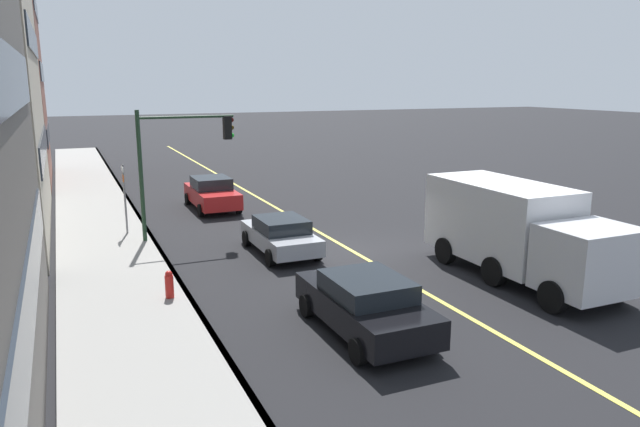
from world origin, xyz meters
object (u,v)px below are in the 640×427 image
Objects in this scene: car_silver at (281,235)px; truck_white at (517,229)px; fire_hydrant at (169,287)px; car_red at (212,193)px; car_black at (365,303)px; traffic_light_mast at (179,151)px; street_sign_post at (125,195)px.

truck_white is (-5.51, -5.93, 0.88)m from car_silver.
car_red is at bearing -18.83° from fire_hydrant.
truck_white reaches higher than fire_hydrant.
car_black is 0.89× the size of traffic_light_mast.
car_black is 4.80× the size of fire_hydrant.
car_red is at bearing 24.28° from truck_white.
car_silver is 5.71m from fire_hydrant.
street_sign_post reaches higher than car_black.
car_red reaches higher than fire_hydrant.
car_black reaches higher than car_silver.
car_silver is (7.44, -0.48, -0.07)m from car_black.
car_red is at bearing -0.09° from car_black.
car_silver is at bearing -138.11° from traffic_light_mast.
car_silver is 0.91× the size of car_red.
car_silver is at bearing 47.10° from truck_white.
traffic_light_mast is (3.22, 2.89, 2.81)m from car_silver.
street_sign_post reaches higher than fire_hydrant.
traffic_light_mast is at bearing 41.89° from car_silver.
car_black is at bearing 176.34° from car_silver.
street_sign_post is (1.47, 1.98, -1.78)m from traffic_light_mast.
truck_white is 14.86m from street_sign_post.
car_black is 5.73m from fire_hydrant.
car_silver is 4.45× the size of fire_hydrant.
traffic_light_mast is (10.66, 2.41, 2.74)m from car_black.
traffic_light_mast is at bearing 12.76° from car_black.
car_black is 1.08× the size of car_silver.
car_silver is at bearing -177.02° from car_red.
fire_hydrant is at bearing 165.89° from traffic_light_mast.
car_red is 1.56× the size of street_sign_post.
truck_white reaches higher than car_silver.
fire_hydrant is at bearing -177.85° from street_sign_post.
car_black is at bearing 179.91° from car_red.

